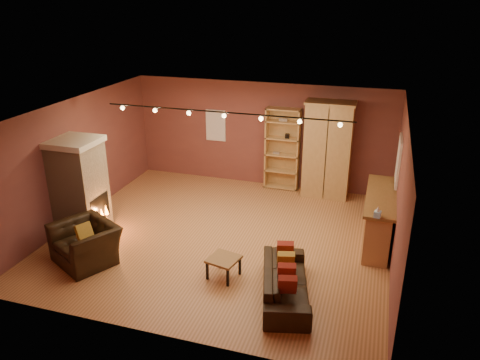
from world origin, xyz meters
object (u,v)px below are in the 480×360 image
(loveseat, at_px, (286,277))
(armchair, at_px, (85,237))
(bar_counter, at_px, (379,218))
(coffee_table, at_px, (224,261))
(bookcase, at_px, (283,148))
(fireplace, at_px, (80,186))
(armoire, at_px, (328,150))

(loveseat, distance_m, armchair, 3.99)
(bar_counter, relative_size, coffee_table, 3.59)
(bookcase, height_order, loveseat, bookcase)
(fireplace, relative_size, loveseat, 1.04)
(fireplace, distance_m, loveseat, 4.96)
(bar_counter, bearing_deg, bookcase, 137.87)
(bookcase, height_order, armchair, bookcase)
(bookcase, distance_m, armoire, 1.22)
(armoire, relative_size, loveseat, 1.22)
(bar_counter, distance_m, armchair, 5.98)
(armchair, relative_size, coffee_table, 2.25)
(fireplace, height_order, loveseat, fireplace)
(loveseat, bearing_deg, armchair, 76.31)
(armchair, bearing_deg, coffee_table, 33.48)
(armoire, bearing_deg, fireplace, -143.95)
(fireplace, bearing_deg, coffee_table, -13.27)
(bar_counter, bearing_deg, armoire, 122.97)
(loveseat, relative_size, coffee_table, 3.24)
(armoire, distance_m, loveseat, 4.70)
(fireplace, bearing_deg, loveseat, -12.85)
(bookcase, height_order, coffee_table, bookcase)
(fireplace, relative_size, bar_counter, 0.94)
(fireplace, xyz_separation_m, bookcase, (3.66, 3.73, 0.06))
(fireplace, height_order, armoire, armoire)
(bar_counter, height_order, loveseat, bar_counter)
(bar_counter, relative_size, armchair, 1.60)
(loveseat, relative_size, armchair, 1.44)
(coffee_table, bearing_deg, fireplace, 166.73)
(bookcase, distance_m, armchair, 5.65)
(armoire, bearing_deg, coffee_table, -106.37)
(bookcase, height_order, bar_counter, bookcase)
(armoire, relative_size, armchair, 1.76)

